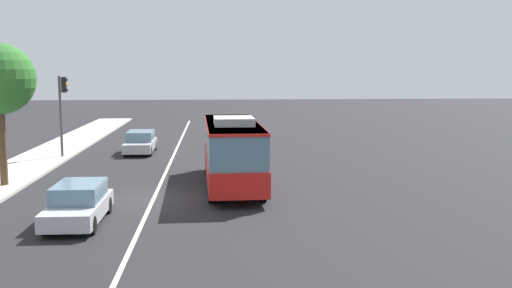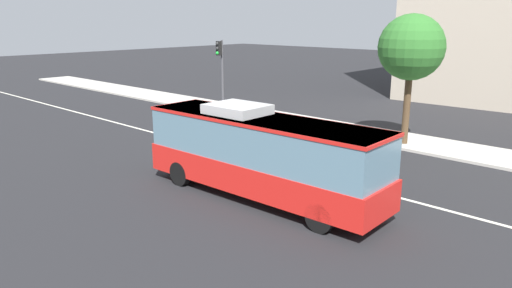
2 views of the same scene
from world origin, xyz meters
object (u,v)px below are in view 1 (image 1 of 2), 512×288
(traffic_light_mid_block, at_px, (63,102))
(sedan_white, at_px, (236,137))
(sedan_silver, at_px, (79,204))
(transit_bus, at_px, (232,149))
(sedan_silver_ahead, at_px, (140,142))

(traffic_light_mid_block, bearing_deg, sedan_white, 21.08)
(sedan_white, distance_m, sedan_silver, 21.85)
(transit_bus, height_order, sedan_silver_ahead, transit_bus)
(sedan_silver, height_order, sedan_silver_ahead, same)
(sedan_silver, xyz_separation_m, traffic_light_mid_block, (15.94, 4.44, 2.84))
(sedan_silver, bearing_deg, transit_bus, 137.74)
(transit_bus, xyz_separation_m, sedan_silver_ahead, (11.66, 5.84, -1.09))
(traffic_light_mid_block, bearing_deg, transit_bus, -45.58)
(sedan_silver_ahead, distance_m, traffic_light_mid_block, 5.72)
(sedan_white, height_order, traffic_light_mid_block, traffic_light_mid_block)
(transit_bus, relative_size, sedan_silver_ahead, 2.24)
(sedan_white, height_order, sedan_silver_ahead, same)
(transit_bus, bearing_deg, traffic_light_mid_block, 45.51)
(sedan_white, relative_size, sedan_silver_ahead, 1.00)
(transit_bus, xyz_separation_m, sedan_silver, (-6.41, 5.89, -1.09))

